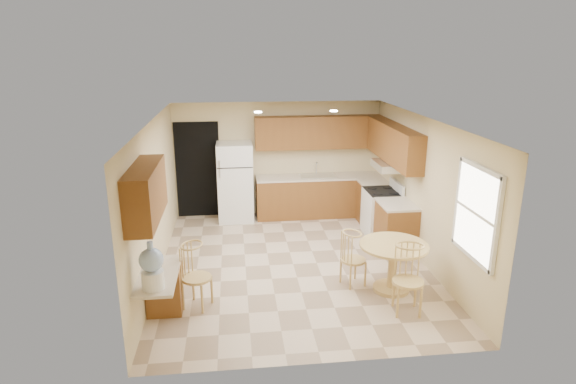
{
  "coord_description": "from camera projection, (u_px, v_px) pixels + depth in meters",
  "views": [
    {
      "loc": [
        -0.97,
        -7.57,
        3.62
      ],
      "look_at": [
        -0.06,
        0.3,
        1.22
      ],
      "focal_mm": 30.0,
      "sensor_mm": 36.0,
      "label": 1
    }
  ],
  "objects": [
    {
      "name": "desk_pedestal",
      "position": [
        164.0,
        288.0,
        6.78
      ],
      "size": [
        0.48,
        0.42,
        0.72
      ],
      "primitive_type": "cube",
      "color": "brown",
      "rests_on": "floor"
    },
    {
      "name": "upper_cab_left",
      "position": [
        146.0,
        193.0,
        6.07
      ],
      "size": [
        0.33,
        1.4,
        0.7
      ],
      "primitive_type": "cube",
      "color": "brown",
      "rests_on": "wall_left"
    },
    {
      "name": "dining_table",
      "position": [
        393.0,
        260.0,
        7.33
      ],
      "size": [
        1.04,
        1.04,
        0.77
      ],
      "rotation": [
        0.0,
        0.0,
        0.37
      ],
      "color": "tan",
      "rests_on": "floor"
    },
    {
      "name": "chair_table_a",
      "position": [
        355.0,
        255.0,
        7.41
      ],
      "size": [
        0.39,
        0.5,
        0.88
      ],
      "rotation": [
        0.0,
        0.0,
        -1.23
      ],
      "color": "tan",
      "rests_on": "floor"
    },
    {
      "name": "desk_top",
      "position": [
        158.0,
        275.0,
        6.3
      ],
      "size": [
        0.5,
        1.2,
        0.04
      ],
      "primitive_type": "cube",
      "color": "beige",
      "rests_on": "desk_pedestal"
    },
    {
      "name": "base_cab_back",
      "position": [
        319.0,
        197.0,
        10.65
      ],
      "size": [
        2.75,
        0.6,
        0.87
      ],
      "primitive_type": "cube",
      "color": "brown",
      "rests_on": "floor"
    },
    {
      "name": "counter_right_b",
      "position": [
        397.0,
        204.0,
        8.69
      ],
      "size": [
        0.63,
        0.8,
        0.04
      ],
      "primitive_type": "cube",
      "color": "beige",
      "rests_on": "base_cab_right_b"
    },
    {
      "name": "window",
      "position": [
        477.0,
        213.0,
        6.41
      ],
      "size": [
        0.06,
        1.12,
        1.3
      ],
      "color": "white",
      "rests_on": "wall_right"
    },
    {
      "name": "base_cab_right_a",
      "position": [
        373.0,
        203.0,
        10.21
      ],
      "size": [
        0.6,
        0.59,
        0.87
      ],
      "primitive_type": "cube",
      "color": "brown",
      "rests_on": "floor"
    },
    {
      "name": "stove",
      "position": [
        382.0,
        212.0,
        9.55
      ],
      "size": [
        0.65,
        0.76,
        1.09
      ],
      "color": "white",
      "rests_on": "floor"
    },
    {
      "name": "wall_left",
      "position": [
        155.0,
        200.0,
        7.74
      ],
      "size": [
        0.02,
        5.5,
        2.5
      ],
      "primitive_type": "cube",
      "color": "#D0BD8C",
      "rests_on": "floor"
    },
    {
      "name": "refrigerator",
      "position": [
        235.0,
        182.0,
        10.29
      ],
      "size": [
        0.75,
        0.73,
        1.69
      ],
      "color": "white",
      "rests_on": "floor"
    },
    {
      "name": "counter_right_a",
      "position": [
        374.0,
        183.0,
        10.07
      ],
      "size": [
        0.63,
        0.59,
        0.04
      ],
      "primitive_type": "cube",
      "color": "beige",
      "rests_on": "base_cab_right_a"
    },
    {
      "name": "sink",
      "position": [
        318.0,
        176.0,
        10.51
      ],
      "size": [
        0.78,
        0.44,
        0.01
      ],
      "primitive_type": "cube",
      "color": "silver",
      "rests_on": "counter_back"
    },
    {
      "name": "can_light_b",
      "position": [
        334.0,
        111.0,
        8.87
      ],
      "size": [
        0.14,
        0.14,
        0.02
      ],
      "primitive_type": "cylinder",
      "color": "white",
      "rests_on": "ceiling"
    },
    {
      "name": "chair_table_b",
      "position": [
        411.0,
        276.0,
        6.59
      ],
      "size": [
        0.44,
        0.45,
        1.0
      ],
      "rotation": [
        0.0,
        0.0,
        3.0
      ],
      "color": "tan",
      "rests_on": "floor"
    },
    {
      "name": "base_cab_right_b",
      "position": [
        396.0,
        228.0,
        8.82
      ],
      "size": [
        0.6,
        0.8,
        0.87
      ],
      "primitive_type": "cube",
      "color": "brown",
      "rests_on": "floor"
    },
    {
      "name": "water_crock",
      "position": [
        152.0,
        268.0,
        5.84
      ],
      "size": [
        0.3,
        0.3,
        0.62
      ],
      "color": "white",
      "rests_on": "desk_top"
    },
    {
      "name": "chair_desk",
      "position": [
        196.0,
        273.0,
        6.75
      ],
      "size": [
        0.42,
        0.54,
        0.96
      ],
      "rotation": [
        0.0,
        0.0,
        -2.0
      ],
      "color": "tan",
      "rests_on": "floor"
    },
    {
      "name": "upper_cab_back",
      "position": [
        319.0,
        132.0,
        10.37
      ],
      "size": [
        2.75,
        0.33,
        0.7
      ],
      "primitive_type": "cube",
      "color": "brown",
      "rests_on": "wall_back"
    },
    {
      "name": "upper_cab_right",
      "position": [
        394.0,
        143.0,
        9.2
      ],
      "size": [
        0.33,
        2.42,
        0.7
      ],
      "primitive_type": "cube",
      "color": "brown",
      "rests_on": "wall_right"
    },
    {
      "name": "doorway",
      "position": [
        198.0,
        170.0,
        10.46
      ],
      "size": [
        0.9,
        0.02,
        2.1
      ],
      "primitive_type": "cube",
      "color": "black",
      "rests_on": "floor"
    },
    {
      "name": "floor",
      "position": [
        293.0,
        264.0,
        8.35
      ],
      "size": [
        5.5,
        5.5,
        0.0
      ],
      "primitive_type": "plane",
      "color": "#CAB193",
      "rests_on": "ground"
    },
    {
      "name": "wall_right",
      "position": [
        423.0,
        191.0,
        8.24
      ],
      "size": [
        0.02,
        5.5,
        2.5
      ],
      "primitive_type": "cube",
      "color": "#D0BD8C",
      "rests_on": "floor"
    },
    {
      "name": "range_hood",
      "position": [
        388.0,
        166.0,
        9.28
      ],
      "size": [
        0.5,
        0.76,
        0.14
      ],
      "primitive_type": "cube",
      "color": "silver",
      "rests_on": "upper_cab_right"
    },
    {
      "name": "counter_back",
      "position": [
        319.0,
        177.0,
        10.52
      ],
      "size": [
        2.75,
        0.63,
        0.04
      ],
      "primitive_type": "cube",
      "color": "beige",
      "rests_on": "base_cab_back"
    },
    {
      "name": "wall_back",
      "position": [
        278.0,
        159.0,
        10.61
      ],
      "size": [
        4.5,
        0.02,
        2.5
      ],
      "primitive_type": "cube",
      "color": "#D0BD8C",
      "rests_on": "floor"
    },
    {
      "name": "wall_front",
      "position": [
        324.0,
        268.0,
        5.38
      ],
      "size": [
        4.5,
        0.02,
        2.5
      ],
      "primitive_type": "cube",
      "color": "#D0BD8C",
      "rests_on": "floor"
    },
    {
      "name": "can_light_a",
      "position": [
        258.0,
        112.0,
        8.72
      ],
      "size": [
        0.14,
        0.14,
        0.02
      ],
      "primitive_type": "cylinder",
      "color": "white",
      "rests_on": "ceiling"
    },
    {
      "name": "ceiling",
      "position": [
        294.0,
        120.0,
        7.63
      ],
      "size": [
        4.5,
        5.5,
        0.02
      ],
      "primitive_type": "cube",
      "color": "white",
      "rests_on": "wall_back"
    }
  ]
}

